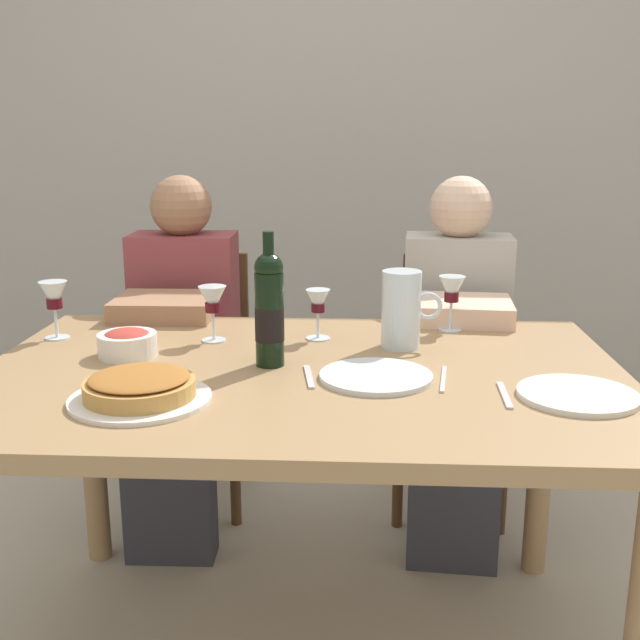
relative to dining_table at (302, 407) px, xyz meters
The scene contains 20 objects.
back_wall 2.18m from the dining_table, 90.00° to the left, with size 8.00×0.10×2.80m, color #B2ADA3.
dining_table is the anchor object (origin of this frame).
wine_bottle 0.24m from the dining_table, 156.96° to the left, with size 0.07×0.07×0.32m.
water_pitcher 0.36m from the dining_table, 40.57° to the left, with size 0.15×0.10×0.20m.
baked_tart 0.41m from the dining_table, 143.92° to the right, with size 0.29×0.29×0.06m.
salad_bowl 0.46m from the dining_table, 168.68° to the left, with size 0.14×0.14×0.07m.
wine_glass_left_diner 0.40m from the dining_table, 136.78° to the left, with size 0.07×0.07×0.15m.
wine_glass_right_diner 0.74m from the dining_table, 160.58° to the left, with size 0.07×0.07×0.15m.
wine_glass_centre 0.58m from the dining_table, 44.74° to the left, with size 0.07×0.07×0.15m.
wine_glass_spare 0.33m from the dining_table, 85.11° to the left, with size 0.07×0.07×0.13m.
dinner_plate_left_setting 0.21m from the dining_table, 18.53° to the right, with size 0.25×0.25×0.01m, color silver.
dinner_plate_right_setting 0.62m from the dining_table, 14.94° to the right, with size 0.25×0.25×0.01m, color white.
fork_left_setting 0.11m from the dining_table, 69.48° to the right, with size 0.16×0.01×0.01m, color silver.
knife_left_setting 0.34m from the dining_table, 10.14° to the right, with size 0.18×0.01×0.01m, color silver.
knife_right_setting 0.72m from the dining_table, 12.65° to the right, with size 0.18×0.01×0.01m, color silver.
spoon_right_setting 0.48m from the dining_table, 19.71° to the right, with size 0.16×0.01×0.01m, color silver.
chair_left 1.02m from the dining_table, 116.81° to the left, with size 0.41×0.41×0.87m.
diner_left 0.80m from the dining_table, 124.27° to the left, with size 0.34×0.51×1.16m.
chair_right 1.02m from the dining_table, 63.04° to the left, with size 0.43×0.43×0.87m.
diner_right 0.80m from the dining_table, 56.33° to the left, with size 0.36×0.52×1.16m.
Camera 1 is at (0.14, -1.68, 1.30)m, focal length 42.85 mm.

